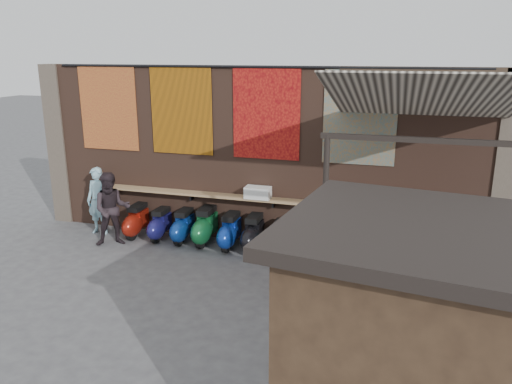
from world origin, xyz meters
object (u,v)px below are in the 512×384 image
at_px(scooter_stool_2, 183,226).
at_px(scooter_stool_3, 205,226).
at_px(scooter_stool_7, 306,239).
at_px(shopper_tan, 383,241).
at_px(scooter_stool_1, 160,225).
at_px(diner_left, 98,201).
at_px(scooter_stool_8, 330,241).
at_px(shelf_box, 258,193).
at_px(scooter_stool_0, 137,221).
at_px(diner_right, 112,209).
at_px(scooter_stool_6, 279,237).
at_px(shopper_navy, 366,270).
at_px(scooter_stool_5, 253,234).
at_px(shopper_grey, 485,277).
at_px(scooter_stool_4, 230,232).

relative_size(scooter_stool_2, scooter_stool_3, 0.90).
distance_m(scooter_stool_7, shopper_tan, 1.89).
height_order(scooter_stool_1, diner_left, diner_left).
bearing_deg(scooter_stool_8, shelf_box, 170.20).
bearing_deg(diner_left, scooter_stool_0, 3.94).
bearing_deg(scooter_stool_7, scooter_stool_1, 179.72).
xyz_separation_m(scooter_stool_1, diner_right, (-0.88, -0.60, 0.49)).
bearing_deg(scooter_stool_0, scooter_stool_7, -0.46).
height_order(scooter_stool_6, shopper_navy, shopper_navy).
xyz_separation_m(scooter_stool_3, scooter_stool_6, (1.74, 0.01, -0.07)).
distance_m(scooter_stool_5, scooter_stool_8, 1.70).
bearing_deg(shopper_tan, shopper_grey, -46.98).
xyz_separation_m(scooter_stool_1, shopper_navy, (4.91, -2.31, 0.49)).
bearing_deg(shopper_grey, scooter_stool_5, -1.25).
relative_size(shelf_box, scooter_stool_0, 0.70).
distance_m(scooter_stool_6, scooter_stool_8, 1.13).
bearing_deg(shopper_tan, diner_right, 161.26).
relative_size(scooter_stool_0, diner_right, 0.48).
distance_m(scooter_stool_7, scooter_stool_8, 0.52).
bearing_deg(scooter_stool_3, shopper_tan, -12.60).
bearing_deg(scooter_stool_7, shelf_box, 165.04).
distance_m(scooter_stool_0, scooter_stool_5, 2.93).
relative_size(scooter_stool_1, shopper_grey, 0.50).
distance_m(scooter_stool_4, scooter_stool_8, 2.25).
height_order(scooter_stool_6, diner_right, diner_right).
distance_m(shelf_box, scooter_stool_6, 1.10).
height_order(scooter_stool_8, diner_right, diner_right).
height_order(scooter_stool_7, shopper_navy, shopper_navy).
relative_size(scooter_stool_3, shopper_tan, 0.53).
height_order(scooter_stool_0, scooter_stool_8, scooter_stool_8).
height_order(scooter_stool_3, scooter_stool_7, scooter_stool_3).
xyz_separation_m(shelf_box, shopper_grey, (4.47, -2.14, -0.48)).
distance_m(scooter_stool_0, scooter_stool_3, 1.77).
height_order(scooter_stool_2, shopper_tan, shopper_tan).
distance_m(scooter_stool_6, diner_left, 4.52).
xyz_separation_m(scooter_stool_3, shopper_tan, (3.98, -0.89, 0.42)).
relative_size(scooter_stool_3, shopper_grey, 0.58).
bearing_deg(shelf_box, diner_left, -175.36).
distance_m(shelf_box, scooter_stool_1, 2.49).
distance_m(scooter_stool_1, scooter_stool_5, 2.30).
height_order(scooter_stool_0, shopper_navy, shopper_navy).
xyz_separation_m(scooter_stool_0, diner_left, (-0.99, -0.04, 0.43)).
distance_m(scooter_stool_8, shopper_navy, 2.53).
bearing_deg(scooter_stool_2, diner_left, -179.36).
xyz_separation_m(scooter_stool_5, scooter_stool_8, (1.70, 0.05, 0.01)).
xyz_separation_m(scooter_stool_2, diner_right, (-1.46, -0.61, 0.47)).
xyz_separation_m(scooter_stool_4, scooter_stool_8, (2.24, 0.06, 0.01)).
height_order(scooter_stool_5, scooter_stool_8, scooter_stool_8).
xyz_separation_m(shelf_box, diner_left, (-3.93, -0.32, -0.43)).
distance_m(diner_right, shopper_tan, 6.00).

